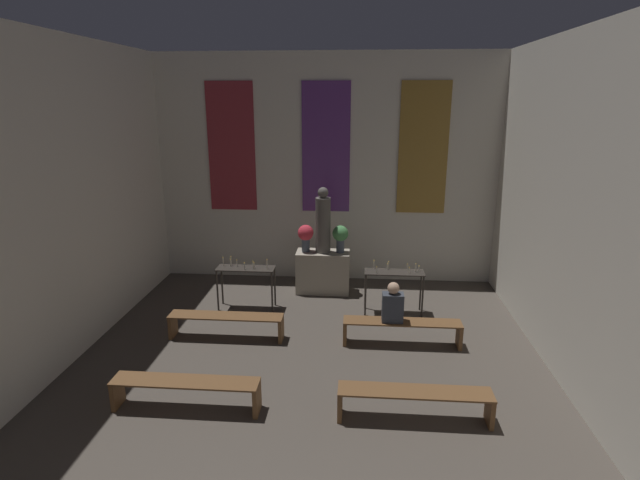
% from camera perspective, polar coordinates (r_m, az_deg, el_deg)
% --- Properties ---
extents(wall_back, '(7.84, 0.16, 5.09)m').
position_cam_1_polar(wall_back, '(11.33, 0.71, 8.09)').
color(wall_back, silver).
rests_on(wall_back, ground_plane).
extents(wall_left, '(0.12, 9.65, 5.09)m').
position_cam_1_polar(wall_left, '(8.08, -30.41, 2.50)').
color(wall_left, silver).
rests_on(wall_left, ground_plane).
extents(wall_right, '(0.12, 9.65, 5.09)m').
position_cam_1_polar(wall_right, '(7.32, 29.51, 1.44)').
color(wall_right, silver).
rests_on(wall_right, ground_plane).
extents(altar, '(1.15, 0.56, 0.91)m').
position_cam_1_polar(altar, '(10.93, 0.33, -3.65)').
color(altar, '#ADA38E').
rests_on(altar, ground_plane).
extents(statue, '(0.32, 0.32, 1.41)m').
position_cam_1_polar(statue, '(10.61, 0.34, 2.01)').
color(statue, '#5B5651').
rests_on(statue, altar).
extents(flower_vase_left, '(0.34, 0.34, 0.59)m').
position_cam_1_polar(flower_vase_left, '(10.71, -1.65, 0.58)').
color(flower_vase_left, '#4C5666').
rests_on(flower_vase_left, altar).
extents(flower_vase_right, '(0.34, 0.34, 0.59)m').
position_cam_1_polar(flower_vase_right, '(10.66, 2.34, 0.50)').
color(flower_vase_right, '#4C5666').
rests_on(flower_vase_right, altar).
extents(candle_rack_left, '(1.16, 0.40, 1.06)m').
position_cam_1_polar(candle_rack_left, '(10.10, -8.48, -3.90)').
color(candle_rack_left, '#332D28').
rests_on(candle_rack_left, ground_plane).
extents(candle_rack_right, '(1.16, 0.40, 1.04)m').
position_cam_1_polar(candle_rack_right, '(9.88, 8.46, -4.36)').
color(candle_rack_right, '#332D28').
rests_on(candle_rack_right, ground_plane).
extents(pew_second_left, '(2.01, 0.36, 0.44)m').
position_cam_1_polar(pew_second_left, '(7.29, -15.10, -16.03)').
color(pew_second_left, brown).
rests_on(pew_second_left, ground_plane).
extents(pew_second_right, '(2.01, 0.36, 0.44)m').
position_cam_1_polar(pew_second_right, '(6.96, 10.75, -17.38)').
color(pew_second_right, brown).
rests_on(pew_second_right, ground_plane).
extents(pew_back_left, '(2.01, 0.36, 0.44)m').
position_cam_1_polar(pew_back_left, '(9.06, -10.68, -9.12)').
color(pew_back_left, brown).
rests_on(pew_back_left, ground_plane).
extents(pew_back_right, '(2.01, 0.36, 0.44)m').
position_cam_1_polar(pew_back_right, '(8.80, 9.35, -9.83)').
color(pew_back_right, brown).
rests_on(pew_back_right, ground_plane).
extents(person_seated, '(0.36, 0.24, 0.70)m').
position_cam_1_polar(person_seated, '(8.61, 8.31, -7.28)').
color(person_seated, '#383D47').
rests_on(person_seated, pew_back_right).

